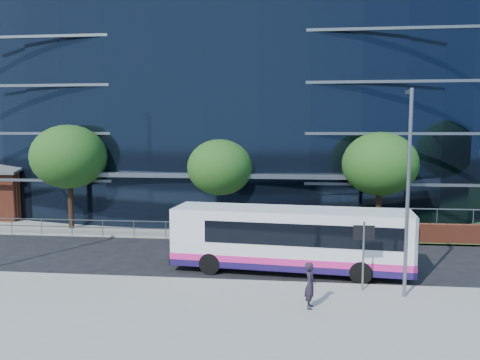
# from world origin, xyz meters

# --- Properties ---
(ground) EXTENTS (200.00, 200.00, 0.00)m
(ground) POSITION_xyz_m (0.00, 0.00, 0.00)
(ground) COLOR black
(ground) RESTS_ON ground
(pavement_near) EXTENTS (80.00, 8.00, 0.15)m
(pavement_near) POSITION_xyz_m (0.00, -5.00, 0.07)
(pavement_near) COLOR gray
(pavement_near) RESTS_ON ground
(kerb) EXTENTS (80.00, 0.25, 0.16)m
(kerb) POSITION_xyz_m (0.00, -1.00, 0.08)
(kerb) COLOR gray
(kerb) RESTS_ON ground
(yellow_line_outer) EXTENTS (80.00, 0.08, 0.01)m
(yellow_line_outer) POSITION_xyz_m (0.00, -0.80, 0.01)
(yellow_line_outer) COLOR gold
(yellow_line_outer) RESTS_ON ground
(yellow_line_inner) EXTENTS (80.00, 0.08, 0.01)m
(yellow_line_inner) POSITION_xyz_m (0.00, -0.65, 0.01)
(yellow_line_inner) COLOR gold
(yellow_line_inner) RESTS_ON ground
(far_forecourt) EXTENTS (50.00, 8.00, 0.10)m
(far_forecourt) POSITION_xyz_m (-6.00, 11.00, 0.05)
(far_forecourt) COLOR gray
(far_forecourt) RESTS_ON ground
(glass_office) EXTENTS (44.00, 23.10, 16.00)m
(glass_office) POSITION_xyz_m (-4.00, 20.85, 8.00)
(glass_office) COLOR black
(glass_office) RESTS_ON ground
(guard_railings) EXTENTS (24.00, 0.05, 1.10)m
(guard_railings) POSITION_xyz_m (-8.00, 7.00, 0.82)
(guard_railings) COLOR slate
(guard_railings) RESTS_ON ground
(street_sign) EXTENTS (0.85, 0.09, 2.80)m
(street_sign) POSITION_xyz_m (4.50, -1.59, 2.15)
(street_sign) COLOR slate
(street_sign) RESTS_ON pavement_near
(tree_far_a) EXTENTS (4.95, 4.95, 6.98)m
(tree_far_a) POSITION_xyz_m (-13.00, 9.00, 4.86)
(tree_far_a) COLOR black
(tree_far_a) RESTS_ON ground
(tree_far_b) EXTENTS (4.29, 4.29, 6.05)m
(tree_far_b) POSITION_xyz_m (-3.00, 9.50, 4.21)
(tree_far_b) COLOR black
(tree_far_b) RESTS_ON ground
(tree_far_c) EXTENTS (4.62, 4.62, 6.51)m
(tree_far_c) POSITION_xyz_m (7.00, 9.00, 4.54)
(tree_far_c) COLOR black
(tree_far_c) RESTS_ON ground
(tree_dist_e) EXTENTS (4.62, 4.62, 6.51)m
(tree_dist_e) POSITION_xyz_m (24.00, 40.00, 4.54)
(tree_dist_e) COLOR black
(tree_dist_e) RESTS_ON ground
(streetlight_east) EXTENTS (0.15, 0.77, 8.00)m
(streetlight_east) POSITION_xyz_m (6.00, -2.17, 4.44)
(streetlight_east) COLOR slate
(streetlight_east) RESTS_ON pavement_near
(city_bus) EXTENTS (11.16, 3.56, 2.97)m
(city_bus) POSITION_xyz_m (1.66, 1.04, 1.58)
(city_bus) COLOR silver
(city_bus) RESTS_ON ground
(pedestrian) EXTENTS (0.45, 0.65, 1.70)m
(pedestrian) POSITION_xyz_m (2.30, -3.79, 1.00)
(pedestrian) COLOR black
(pedestrian) RESTS_ON pavement_near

